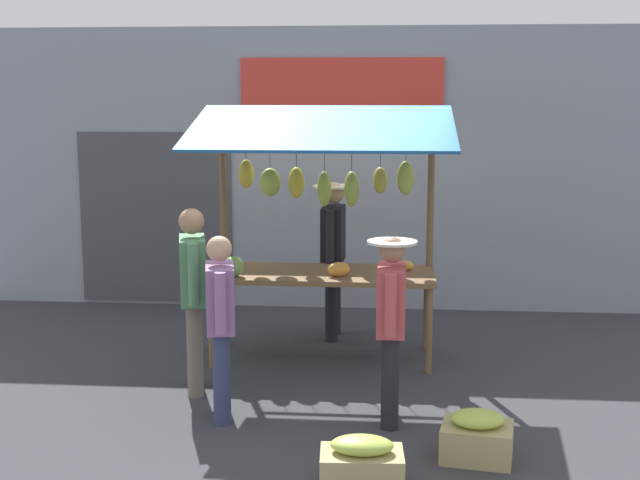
{
  "coord_description": "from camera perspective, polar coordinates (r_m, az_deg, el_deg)",
  "views": [
    {
      "loc": [
        -0.69,
        8.34,
        2.62
      ],
      "look_at": [
        0.0,
        0.3,
        1.25
      ],
      "focal_mm": 48.71,
      "sensor_mm": 36.0,
      "label": 1
    }
  ],
  "objects": [
    {
      "name": "produce_crate_side",
      "position": [
        6.03,
        2.76,
        -14.47
      ],
      "size": [
        0.58,
        0.39,
        0.35
      ],
      "color": "tan",
      "rests_on": "ground"
    },
    {
      "name": "produce_crate_near",
      "position": [
        6.53,
        10.28,
        -12.62
      ],
      "size": [
        0.56,
        0.48,
        0.37
      ],
      "color": "tan",
      "rests_on": "ground"
    },
    {
      "name": "market_stall",
      "position": [
        8.48,
        0.09,
        2.36
      ],
      "size": [
        2.5,
        1.46,
        2.5
      ],
      "color": "brown",
      "rests_on": "ground"
    },
    {
      "name": "ground_plane",
      "position": [
        8.77,
        0.17,
        -7.75
      ],
      "size": [
        40.0,
        40.0,
        0.0
      ],
      "primitive_type": "plane",
      "color": "#38383D"
    },
    {
      "name": "vendor_with_sunhat",
      "position": [
        9.26,
        0.87,
        -0.4
      ],
      "size": [
        0.44,
        0.72,
        1.69
      ],
      "rotation": [
        0.0,
        0.0,
        1.53
      ],
      "color": "#232328",
      "rests_on": "ground"
    },
    {
      "name": "shopper_with_ponytail",
      "position": [
        6.89,
        4.7,
        -5.02
      ],
      "size": [
        0.39,
        0.66,
        1.52
      ],
      "rotation": [
        0.0,
        0.0,
        -1.59
      ],
      "color": "#232328",
      "rests_on": "ground"
    },
    {
      "name": "shopper_in_striped_shirt",
      "position": [
        7.02,
        -6.56,
        -5.0
      ],
      "size": [
        0.31,
        0.65,
        1.51
      ],
      "rotation": [
        0.0,
        0.0,
        -1.36
      ],
      "color": "navy",
      "rests_on": "ground"
    },
    {
      "name": "shopper_with_shopping_bag",
      "position": [
        7.66,
        -8.34,
        -3.07
      ],
      "size": [
        0.33,
        0.68,
        1.64
      ],
      "rotation": [
        0.0,
        0.0,
        -1.33
      ],
      "color": "#726656",
      "rests_on": "ground"
    },
    {
      "name": "street_backdrop",
      "position": [
        10.6,
        0.92,
        4.65
      ],
      "size": [
        9.0,
        0.3,
        3.4
      ],
      "color": "#8C939E",
      "rests_on": "ground"
    }
  ]
}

